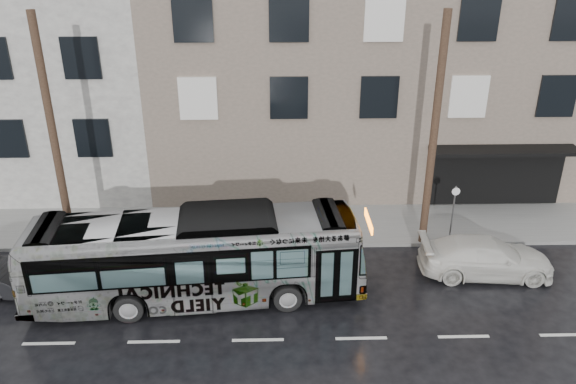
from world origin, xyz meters
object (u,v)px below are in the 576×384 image
utility_pole_rear (54,138)px  white_sedan (486,257)px  utility_pole_front (434,135)px  sign_post (453,214)px  bus (196,257)px

utility_pole_rear → white_sedan: size_ratio=1.87×
white_sedan → utility_pole_front: bearing=41.7°
sign_post → bus: size_ratio=0.21×
bus → white_sedan: size_ratio=2.34×
utility_pole_rear → sign_post: utility_pole_rear is taller
bus → white_sedan: (10.34, 1.17, -0.87)m
utility_pole_front → utility_pole_rear: bearing=180.0°
sign_post → white_sedan: size_ratio=0.50×
utility_pole_front → bus: 9.75m
utility_pole_rear → white_sedan: 16.39m
utility_pole_rear → sign_post: bearing=0.0°
white_sedan → sign_post: bearing=19.8°
utility_pole_front → sign_post: (1.10, 0.00, -3.30)m
sign_post → white_sedan: bearing=-73.8°
utility_pole_rear → bus: (5.41, -3.40, -3.09)m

